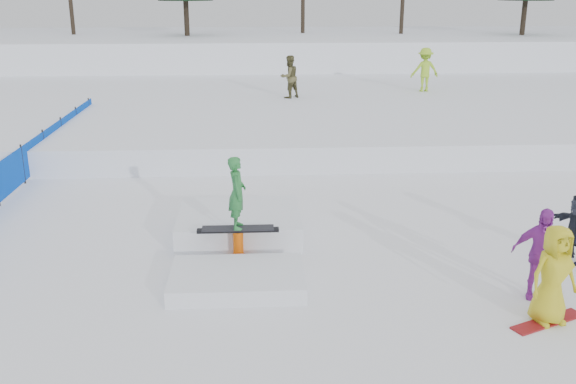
{
  "coord_description": "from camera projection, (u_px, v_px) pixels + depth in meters",
  "views": [
    {
      "loc": [
        -0.2,
        -10.65,
        5.17
      ],
      "look_at": [
        0.5,
        2.0,
        1.1
      ],
      "focal_mm": 40.0,
      "sensor_mm": 36.0,
      "label": 1
    }
  ],
  "objects": [
    {
      "name": "spectator_purple",
      "position": [
        541.0,
        254.0,
        10.94
      ],
      "size": [
        1.04,
        0.73,
        1.64
      ],
      "primitive_type": "imported",
      "rotation": [
        0.0,
        0.0,
        -0.38
      ],
      "color": "purple",
      "rests_on": "ground"
    },
    {
      "name": "loose_board_red",
      "position": [
        548.0,
        322.0,
        10.34
      ],
      "size": [
        1.39,
        0.82,
        0.03
      ],
      "primitive_type": "cube",
      "rotation": [
        0.0,
        0.0,
        0.42
      ],
      "color": "maroon",
      "rests_on": "ground"
    },
    {
      "name": "safety_fence",
      "position": [
        23.0,
        164.0,
        17.48
      ],
      "size": [
        0.05,
        16.0,
        1.1
      ],
      "color": "#033DBA",
      "rests_on": "ground"
    },
    {
      "name": "jib_rail_feature",
      "position": [
        239.0,
        235.0,
        13.17
      ],
      "size": [
        2.6,
        4.4,
        2.11
      ],
      "color": "white",
      "rests_on": "ground"
    },
    {
      "name": "snow_midrise",
      "position": [
        258.0,
        106.0,
        26.81
      ],
      "size": [
        50.0,
        18.0,
        0.8
      ],
      "primitive_type": "cube",
      "color": "white",
      "rests_on": "ground"
    },
    {
      "name": "spectator_yellow",
      "position": [
        553.0,
        275.0,
        10.12
      ],
      "size": [
        0.91,
        0.7,
        1.65
      ],
      "primitive_type": "imported",
      "rotation": [
        0.0,
        0.0,
        0.24
      ],
      "color": "gold",
      "rests_on": "ground"
    },
    {
      "name": "snow_berm",
      "position": [
        255.0,
        54.0,
        39.87
      ],
      "size": [
        60.0,
        14.0,
        2.4
      ],
      "primitive_type": "cube",
      "color": "white",
      "rests_on": "ground"
    },
    {
      "name": "walker_ygreen",
      "position": [
        425.0,
        70.0,
        27.78
      ],
      "size": [
        1.25,
        0.76,
        1.87
      ],
      "primitive_type": "imported",
      "rotation": [
        0.0,
        0.0,
        3.2
      ],
      "color": "#9ACD29",
      "rests_on": "snow_midrise"
    },
    {
      "name": "walker_olive",
      "position": [
        289.0,
        77.0,
        26.14
      ],
      "size": [
        1.06,
        1.01,
        1.72
      ],
      "primitive_type": "imported",
      "rotation": [
        0.0,
        0.0,
        3.74
      ],
      "color": "#4D4929",
      "rests_on": "snow_midrise"
    },
    {
      "name": "ground",
      "position": [
        267.0,
        283.0,
        11.72
      ],
      "size": [
        120.0,
        120.0,
        0.0
      ],
      "primitive_type": "plane",
      "color": "white"
    }
  ]
}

